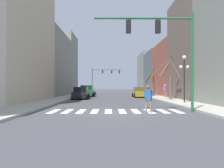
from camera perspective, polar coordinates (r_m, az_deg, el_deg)
name	(u,v)px	position (r m, az deg, el deg)	size (l,w,h in m)	color
ground_plane	(116,112)	(13.83, 0.93, -7.44)	(240.00, 240.00, 0.00)	#424247
sidewalk_left	(11,111)	(15.15, -24.93, -6.50)	(2.67, 90.00, 0.15)	#ADA89E
sidewalk_right	(219,111)	(15.46, 26.23, -6.37)	(2.67, 90.00, 0.15)	#ADA89E
building_row_left	(34,56)	(32.28, -19.80, 7.00)	(6.00, 43.83, 13.27)	beige
building_row_right	(178,64)	(37.48, 16.97, 5.11)	(6.00, 57.81, 12.58)	gray
crosswalk_stripes	(115,111)	(14.52, 0.86, -7.10)	(8.55, 2.60, 0.01)	white
traffic_signal_near	(164,40)	(14.82, 13.51, 11.17)	(6.45, 0.28, 6.46)	#236038
traffic_signal_far	(103,74)	(57.48, -2.25, 2.54)	(8.00, 0.28, 6.42)	#236038
street_lamp_right_corner	(184,69)	(21.63, 18.36, 3.71)	(0.95, 0.36, 4.40)	black
car_driving_away_lane	(139,92)	(33.35, 7.15, -2.19)	(1.96, 4.58, 1.55)	#A38423
car_parked_left_mid	(90,91)	(41.45, -5.81, -1.86)	(1.97, 4.37, 1.60)	white
car_parked_left_near	(81,93)	(28.72, -8.09, -2.43)	(2.01, 4.49, 1.57)	black
car_parked_right_far	(87,91)	(35.10, -6.56, -1.93)	(2.21, 4.88, 1.82)	#236B38
pedestrian_on_right_sidewalk	(165,89)	(30.83, 13.68, -1.40)	(0.53, 0.68, 1.80)	#7A705B
pedestrian_on_left_sidewalk	(148,96)	(13.93, 9.49, -3.22)	(0.67, 0.46, 1.71)	#7A705B
street_tree_left_near	(152,82)	(35.26, 10.47, 0.61)	(2.05, 2.54, 4.74)	brown
street_tree_right_near	(170,78)	(26.08, 14.80, 1.60)	(3.23, 1.62, 5.25)	brown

